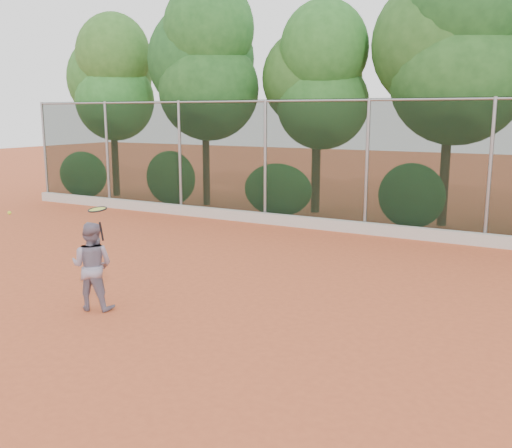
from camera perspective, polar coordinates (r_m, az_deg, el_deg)
The scene contains 7 objects.
ground at distance 9.29m, azimuth -3.01°, elevation -8.64°, with size 80.00×80.00×0.00m, color #C4552E.
concrete_curb at distance 15.27m, azimuth 10.59°, elevation -0.38°, with size 24.00×0.20×0.30m, color #BBB6AE.
tennis_player at distance 9.53m, azimuth -16.07°, elevation -4.05°, with size 0.70×0.54×1.43m, color gray.
chainlink_fence at distance 15.20m, azimuth 11.04°, elevation 6.06°, with size 24.09×0.09×3.50m.
foliage_backdrop at distance 17.24m, azimuth 11.67°, elevation 15.07°, with size 23.70×3.63×7.55m.
tennis_racket at distance 8.94m, azimuth -15.54°, elevation 1.17°, with size 0.36×0.36×0.53m.
tennis_ball_in_flight at distance 11.08m, azimuth -23.43°, elevation 1.04°, with size 0.07×0.07×0.07m.
Camera 1 is at (4.63, -7.42, 3.13)m, focal length 40.00 mm.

